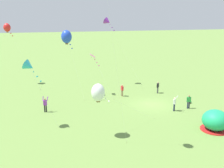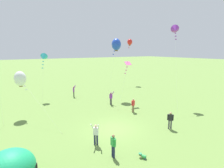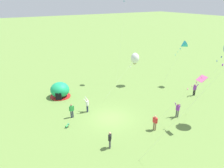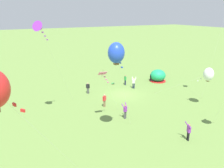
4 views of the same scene
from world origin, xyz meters
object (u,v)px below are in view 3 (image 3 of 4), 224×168
(person_arms_raised, at_px, (87,104))
(popup_tent, at_px, (60,90))
(person_strolling, at_px, (195,89))
(kite_white, at_px, (135,58))
(person_with_toddler, at_px, (110,139))
(kite_cyan, at_px, (183,45))
(toddler_crawling, at_px, (67,126))
(kite_pink, at_px, (199,81))
(person_near_tent, at_px, (155,122))
(person_far_back, at_px, (72,110))
(person_flying_kite, at_px, (178,109))

(person_arms_raised, bearing_deg, popup_tent, -167.48)
(person_strolling, bearing_deg, kite_white, -148.85)
(person_with_toddler, bearing_deg, kite_cyan, 113.69)
(person_with_toddler, xyz_separation_m, kite_cyan, (-7.68, 17.51, 5.42))
(toddler_crawling, bearing_deg, kite_pink, 57.60)
(kite_cyan, xyz_separation_m, kite_pink, (9.46, -8.31, -0.95))
(person_near_tent, xyz_separation_m, person_with_toddler, (0.06, -5.53, 0.00))
(kite_white, height_order, kite_cyan, kite_cyan)
(person_strolling, bearing_deg, popup_tent, -120.55)
(person_with_toddler, distance_m, person_far_back, 7.10)
(person_strolling, height_order, kite_pink, kite_pink)
(person_far_back, bearing_deg, person_near_tent, 42.50)
(person_arms_raised, bearing_deg, toddler_crawling, -59.54)
(person_flying_kite, xyz_separation_m, person_far_back, (-6.33, -10.47, -0.03))
(person_far_back, bearing_deg, person_arms_raised, 98.01)
(kite_pink, bearing_deg, person_near_tent, -116.62)
(popup_tent, relative_size, kite_cyan, 0.40)
(popup_tent, bearing_deg, kite_white, 81.22)
(toddler_crawling, height_order, person_flying_kite, person_flying_kite)
(toddler_crawling, bearing_deg, person_near_tent, 55.05)
(kite_cyan, bearing_deg, person_strolling, -17.69)
(person_flying_kite, xyz_separation_m, person_near_tent, (0.65, -4.06, -0.03))
(popup_tent, xyz_separation_m, toddler_crawling, (7.91, -2.00, -0.82))
(person_flying_kite, relative_size, kite_pink, 0.32)
(person_flying_kite, height_order, person_far_back, person_flying_kite)
(kite_cyan, bearing_deg, person_near_tent, -57.54)
(person_arms_raised, bearing_deg, person_flying_kite, 51.59)
(person_with_toddler, distance_m, kite_white, 16.61)
(kite_white, bearing_deg, person_near_tent, -27.49)
(kite_pink, bearing_deg, popup_tent, -148.36)
(person_arms_raised, xyz_separation_m, person_far_back, (0.30, -2.10, -0.03))
(person_with_toddler, relative_size, kite_white, 0.23)
(person_strolling, distance_m, person_near_tent, 11.29)
(popup_tent, relative_size, toddler_crawling, 5.17)
(person_strolling, relative_size, kite_cyan, 0.27)
(popup_tent, height_order, toddler_crawling, popup_tent)
(kite_white, bearing_deg, person_far_back, -70.14)
(person_flying_kite, relative_size, person_strolling, 1.00)
(toddler_crawling, distance_m, person_arms_raised, 3.94)
(kite_cyan, bearing_deg, toddler_crawling, -83.33)
(toddler_crawling, distance_m, kite_pink, 14.37)
(popup_tent, xyz_separation_m, person_flying_kite, (12.59, 9.69, 0.00))
(person_with_toddler, xyz_separation_m, kite_pink, (1.78, 9.20, 4.47))
(toddler_crawling, xyz_separation_m, person_strolling, (1.72, 18.32, 0.82))
(person_flying_kite, xyz_separation_m, person_with_toddler, (0.71, -9.59, -0.03))
(popup_tent, distance_m, person_near_tent, 14.38)
(kite_cyan, relative_size, kite_pink, 1.18)
(person_strolling, xyz_separation_m, person_far_back, (-3.38, -17.10, -0.03))
(popup_tent, bearing_deg, person_far_back, -7.11)
(person_strolling, distance_m, kite_white, 9.76)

